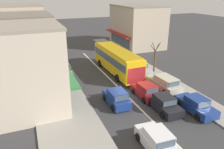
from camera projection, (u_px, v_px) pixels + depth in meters
ground_plane at (127, 95)px, 23.31m from camera, size 140.00×140.00×0.00m
lane_centre_line at (113, 82)px, 26.78m from camera, size 0.20×28.00×0.01m
sidewalk_left at (54, 83)px, 26.14m from camera, size 5.20×44.00×0.14m
kerb_right at (148, 70)px, 30.63m from camera, size 2.80×44.00×0.12m
shopfront_corner_near at (19, 70)px, 19.30m from camera, size 8.74×7.09×7.87m
shopfront_mid_block at (19, 49)px, 25.90m from camera, size 8.99×7.60×8.00m
shopfront_far_end at (18, 35)px, 32.20m from camera, size 8.55×7.02×8.66m
building_right_far at (137, 26)px, 43.01m from camera, size 8.37×10.97×7.88m
city_bus at (117, 59)px, 29.14m from camera, size 2.92×10.91×3.23m
hatchback_behind_bus_mid at (156, 140)px, 15.27m from camera, size 1.96×3.78×1.54m
sedan_behind_bus_near at (163, 103)px, 20.31m from camera, size 1.97×4.24×1.47m
hatchback_queue_gap_filler at (117, 98)px, 21.27m from camera, size 1.83×3.70×1.54m
hatchback_queue_far_back at (146, 91)px, 22.71m from camera, size 1.89×3.74×1.54m
parked_sedan_kerb_front at (196, 105)px, 20.05m from camera, size 1.92×4.21×1.47m
parked_wagon_kerb_second at (165, 83)px, 24.54m from camera, size 2.07×4.57×1.58m
parked_sedan_kerb_third at (140, 68)px, 29.66m from camera, size 1.95×4.23×1.47m
traffic_light_downstreet at (62, 41)px, 35.36m from camera, size 0.33×0.24×4.20m
street_tree_right at (155, 59)px, 29.27m from camera, size 1.55×1.58×4.12m
pedestrian_with_handbag_near at (69, 68)px, 28.33m from camera, size 0.58×0.52×1.63m
pedestrian_browsing_midblock at (73, 80)px, 24.46m from camera, size 0.40×0.65×1.63m
pedestrian_far_walker at (72, 77)px, 25.52m from camera, size 0.48×0.39×1.63m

